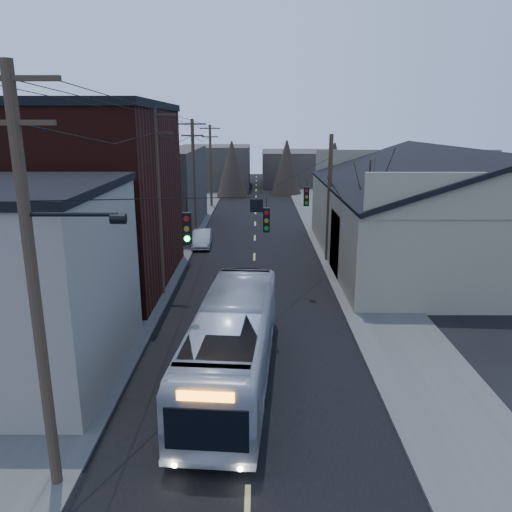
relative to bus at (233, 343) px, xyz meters
The scene contains 13 objects.
road_surface 21.56m from the bus, 88.27° to the left, with size 9.00×110.00×0.02m, color black.
sidewalk_left 22.33m from the bus, 105.22° to the left, with size 4.00×110.00×0.12m, color #474744.
sidewalk_right 22.70m from the bus, 71.61° to the left, with size 4.00×110.00×0.12m, color #474744.
building_clapboard 8.60m from the bus, behind, with size 8.00×8.00×7.00m, color gray.
building_brick 15.22m from the bus, 129.12° to the left, with size 10.00×12.00×10.00m, color black.
building_left_far 28.96m from the bus, 107.84° to the left, with size 9.00×14.00×7.00m, color #38312C.
warehouse 21.45m from the bus, 50.40° to the left, with size 16.16×20.60×7.73m.
building_far_left 56.77m from the bus, 95.41° to the left, with size 10.00×12.00×6.00m, color #38312C.
building_far_right 61.98m from the bus, 82.91° to the left, with size 12.00×14.00×5.00m, color #38312C.
bare_tree 13.70m from the bus, 58.13° to the left, with size 0.40×0.40×7.20m, color black.
utility_lines 16.20m from the bus, 98.95° to the left, with size 11.24×45.28×10.50m.
bus is the anchor object (origin of this frame).
parked_car 20.87m from the bus, 99.38° to the left, with size 1.36×3.91×1.29m, color #A5A8AD.
Camera 1 is at (0.25, -8.06, 9.20)m, focal length 35.00 mm.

